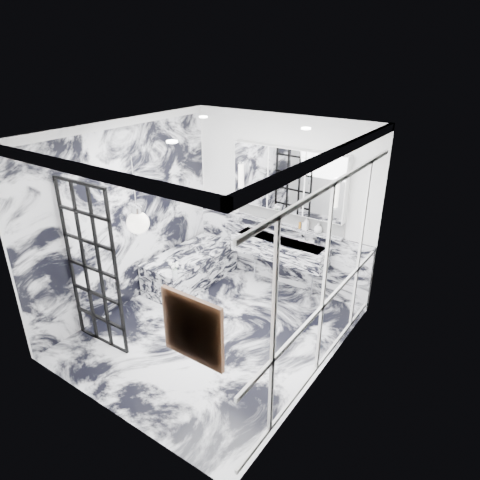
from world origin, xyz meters
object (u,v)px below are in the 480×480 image
Objects in this scene: mirror_cabinet at (288,180)px; trough_sink at (280,248)px; bathtub at (191,267)px; crittall_door at (93,269)px.

trough_sink is at bearing -90.00° from mirror_cabinet.
bathtub is (-1.33, -0.66, -0.45)m from trough_sink.
mirror_cabinet is 2.20m from bathtub.
crittall_door is 2.11m from bathtub.
crittall_door is 1.19× the size of mirror_cabinet.
crittall_door is 2.90m from trough_sink.
mirror_cabinet is (1.25, 2.76, 0.69)m from crittall_door.
mirror_cabinet is 1.15× the size of bathtub.
mirror_cabinet is at bearing 32.06° from bathtub.
crittall_door reaches higher than bathtub.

